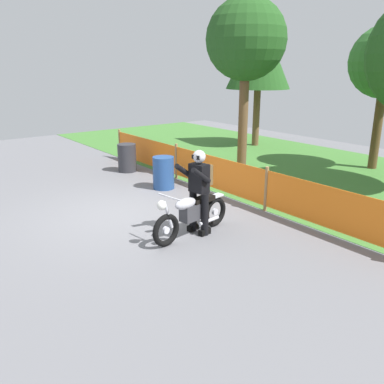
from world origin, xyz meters
name	(u,v)px	position (x,y,z in m)	size (l,w,h in m)	color
ground	(126,214)	(0.00, 0.00, -0.01)	(24.00, 24.00, 0.02)	slate
grass_verge	(307,171)	(0.00, 6.53, 0.01)	(24.00, 7.75, 0.01)	#427A33
barrier_fence	(215,173)	(0.00, 2.66, 0.54)	(10.75, 0.08, 1.05)	#997547
tree_leftmost	(259,52)	(-4.11, 8.40, 3.76)	(2.60, 2.60, 5.23)	brown
tree_near_left	(246,41)	(-0.96, 4.53, 3.90)	(2.30, 2.30, 5.10)	brown
motorcycle_lead	(192,214)	(1.88, 0.43, 0.46)	(0.59, 2.00, 0.95)	black
rider_lead	(199,187)	(1.85, 0.65, 0.95)	(0.61, 0.72, 1.69)	black
oil_drum	(127,158)	(-3.45, 1.92, 0.44)	(0.58, 0.58, 0.88)	#2D2D33
spare_drum	(164,173)	(-1.17, 1.79, 0.44)	(0.58, 0.58, 0.88)	navy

